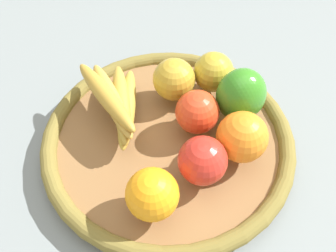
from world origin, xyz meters
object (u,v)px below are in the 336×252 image
apple_2 (174,79)px  orange_1 (242,137)px  bell_pepper (240,93)px  apple_1 (213,72)px  orange_0 (152,194)px  apple_3 (203,161)px  banana_bunch (117,101)px  apple_0 (198,114)px

apple_2 → orange_1: 0.15m
bell_pepper → apple_1: (-0.07, -0.01, -0.01)m
bell_pepper → apple_2: (-0.07, -0.08, -0.01)m
apple_1 → orange_1: orange_1 is taller
orange_1 → orange_0: size_ratio=1.06×
apple_3 → banana_bunch: apple_3 is taller
apple_2 → orange_0: orange_0 is taller
apple_0 → orange_0: 0.15m
bell_pepper → orange_0: bearing=-149.6°
apple_2 → apple_0: bearing=6.3°
apple_3 → orange_1: 0.07m
bell_pepper → apple_3: (0.09, -0.10, -0.01)m
apple_2 → apple_1: 0.07m
apple_3 → apple_0: size_ratio=1.03×
apple_0 → orange_0: (0.10, -0.11, 0.00)m
apple_2 → banana_bunch: size_ratio=0.41×
orange_1 → bell_pepper: bearing=156.3°
banana_bunch → orange_1: 0.20m
apple_2 → orange_1: (0.14, 0.05, 0.00)m
banana_bunch → orange_1: (0.13, 0.15, 0.01)m
bell_pepper → orange_0: bell_pepper is taller
banana_bunch → orange_0: bearing=-0.2°
bell_pepper → apple_0: size_ratio=1.33×
apple_2 → apple_0: (0.08, 0.01, -0.00)m
orange_1 → orange_0: 0.15m
bell_pepper → orange_1: 0.08m
bell_pepper → apple_0: bearing=-176.0°
apple_1 → orange_1: size_ratio=0.89×
apple_3 → banana_bunch: size_ratio=0.41×
apple_3 → orange_0: size_ratio=0.98×
orange_1 → apple_0: bearing=-148.0°
bell_pepper → apple_2: size_ratio=1.29×
apple_3 → apple_1: apple_3 is taller
bell_pepper → apple_1: bearing=99.0°
bell_pepper → orange_0: size_ratio=1.27×
apple_0 → orange_0: size_ratio=0.96×
apple_0 → orange_1: orange_1 is taller
apple_2 → apple_1: apple_2 is taller
apple_2 → orange_1: orange_1 is taller
bell_pepper → orange_0: (0.11, -0.18, -0.01)m
apple_3 → orange_0: (0.03, -0.08, 0.00)m
apple_3 → apple_2: 0.16m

